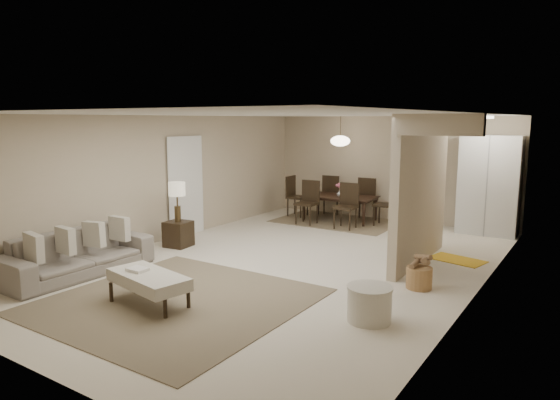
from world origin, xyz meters
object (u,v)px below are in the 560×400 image
Objects in this scene: ottoman_bench at (148,280)px; dining_table at (339,208)px; side_table at (178,234)px; round_pouf at (369,304)px; wicker_basket at (419,278)px; sofa at (77,254)px; pantry_cabinet at (489,185)px.

dining_table is at bearing 104.71° from ottoman_bench.
side_table is 0.89× the size of round_pouf.
round_pouf is 0.32× the size of dining_table.
sofa is at bearing -153.78° from wicker_basket.
sofa reaches higher than wicker_basket.
ottoman_bench is 3.11m from side_table.
pantry_cabinet is 6.50m from side_table.
round_pouf is 1.49× the size of wicker_basket.
sofa is at bearing -91.33° from side_table.
ottoman_bench is at bearing -88.98° from dining_table.
wicker_basket is 4.93m from dining_table.
round_pouf is (4.57, 0.81, -0.13)m from sofa.
wicker_basket is (0.13, 1.50, -0.06)m from round_pouf.
ottoman_bench is at bearing -98.16° from sofa.
dining_table is (-3.28, -0.45, -0.75)m from pantry_cabinet.
dining_table is (1.47, 3.92, 0.06)m from side_table.
sofa reaches higher than dining_table.
ottoman_bench is at bearing -52.36° from side_table.
sofa is 4.64m from round_pouf.
dining_table reaches higher than ottoman_bench.
sofa reaches higher than round_pouf.
round_pouf is 6.08m from dining_table.
sofa is at bearing -177.85° from ottoman_bench.
ottoman_bench is 3.80m from wicker_basket.
side_table is (-4.75, -4.37, -0.81)m from pantry_cabinet.
pantry_cabinet is at bearing 88.61° from wicker_basket.
dining_table is (1.52, 6.08, -0.04)m from sofa.
pantry_cabinet is 3.80× the size of round_pouf.
pantry_cabinet is 1.61× the size of ottoman_bench.
side_table is at bearing 138.55° from ottoman_bench.
sofa is 6.30× the size of wicker_basket.
wicker_basket is (4.65, 0.15, -0.09)m from side_table.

